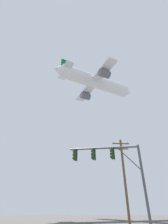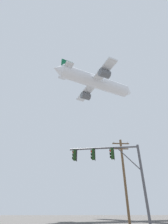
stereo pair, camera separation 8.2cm
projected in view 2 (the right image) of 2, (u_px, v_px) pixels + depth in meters
signal_pole_near at (111, 162)px, 14.35m from camera, size 5.93×1.33×6.11m
utility_pole at (124, 175)px, 20.40m from camera, size 2.20×0.28×9.33m
airplane at (96, 82)px, 53.70m from camera, size 26.87×20.75×7.59m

